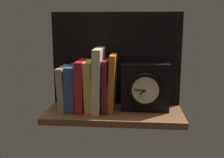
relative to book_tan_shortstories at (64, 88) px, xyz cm
name	(u,v)px	position (x,y,z in cm)	size (l,w,h in cm)	color
ground_plane	(114,114)	(20.72, -1.98, -10.03)	(55.06, 23.35, 2.50)	brown
back_panel	(116,59)	(20.72, 9.10, 10.99)	(55.06, 1.20, 39.54)	black
book_tan_shortstories	(64,88)	(0.00, 0.00, 0.00)	(2.59, 13.87, 17.56)	tan
book_blue_modern	(73,87)	(3.59, 0.00, 0.24)	(3.99, 14.38, 18.05)	#2D4C8E
book_red_requiem	(82,85)	(7.45, 0.00, 1.34)	(3.11, 15.66, 20.25)	red
book_yellow_seinlanguage	(90,85)	(10.84, 0.00, 1.26)	(3.09, 14.39, 20.08)	gold
book_cream_twain	(98,79)	(14.27, 0.00, 3.80)	(3.15, 16.99, 25.16)	beige
book_maroon_dawkins	(106,85)	(17.27, 0.00, 1.55)	(2.26, 14.47, 20.65)	maroon
book_orange_pandolfini	(112,83)	(19.86, 0.00, 2.59)	(2.32, 12.29, 22.74)	orange
framed_clock	(145,88)	(33.13, -0.76, 0.77)	(19.21, 5.92, 19.21)	black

